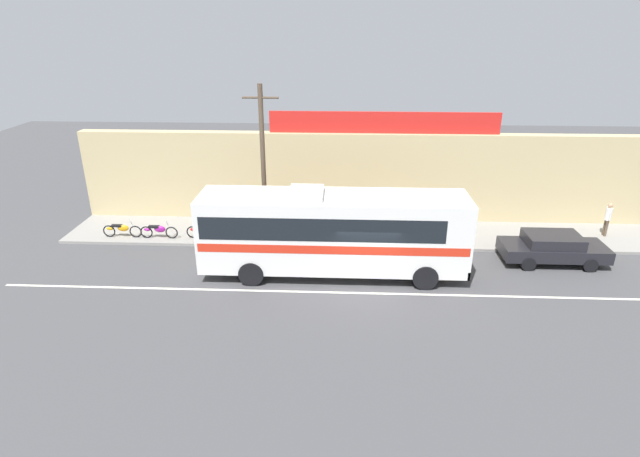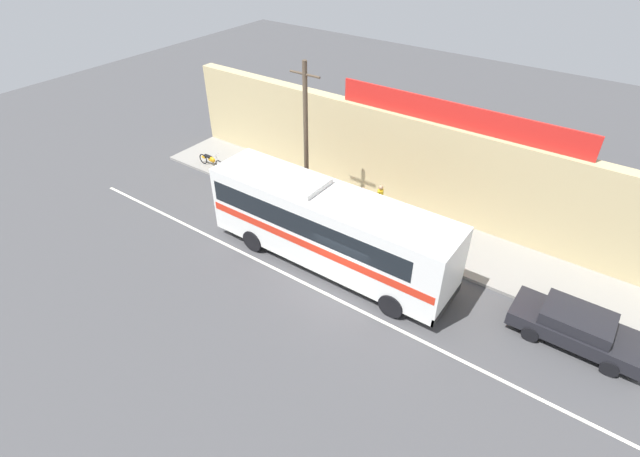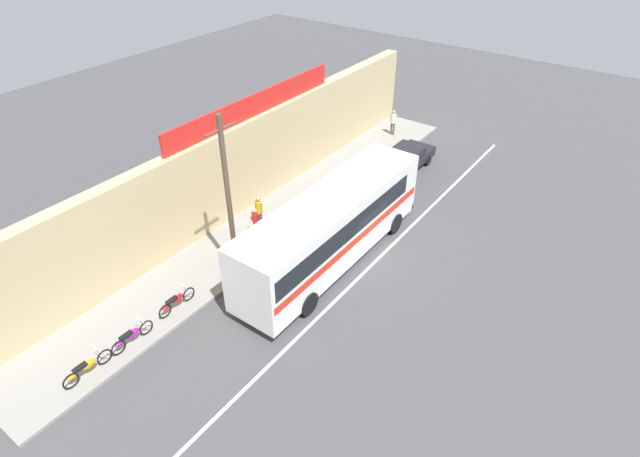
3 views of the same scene
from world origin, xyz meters
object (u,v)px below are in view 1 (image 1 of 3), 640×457
(motorcycle_green, at_px, (121,229))
(pedestrian_by_curb, at_px, (608,217))
(pedestrian_near_shop, at_px, (321,217))
(motorcycle_blue, at_px, (158,230))
(intercity_bus, at_px, (331,229))
(motorcycle_purple, at_px, (204,230))
(utility_pole, at_px, (263,165))
(parked_car, at_px, (553,247))
(pedestrian_far_right, at_px, (335,213))

(motorcycle_green, bearing_deg, pedestrian_by_curb, 3.16)
(motorcycle_green, bearing_deg, pedestrian_near_shop, 4.83)
(motorcycle_blue, height_order, pedestrian_by_curb, pedestrian_by_curb)
(pedestrian_near_shop, bearing_deg, motorcycle_blue, -173.73)
(intercity_bus, relative_size, motorcycle_purple, 5.95)
(utility_pole, bearing_deg, motorcycle_blue, 177.25)
(motorcycle_blue, distance_m, pedestrian_by_curb, 22.38)
(parked_car, relative_size, pedestrian_near_shop, 2.91)
(motorcycle_green, relative_size, motorcycle_blue, 1.04)
(intercity_bus, relative_size, pedestrian_by_curb, 6.51)
(motorcycle_blue, bearing_deg, intercity_bus, -19.74)
(motorcycle_purple, bearing_deg, pedestrian_near_shop, 7.59)
(pedestrian_by_curb, bearing_deg, motorcycle_green, -176.84)
(intercity_bus, height_order, pedestrian_by_curb, intercity_bus)
(motorcycle_green, distance_m, pedestrian_by_curb, 24.25)
(intercity_bus, distance_m, utility_pole, 4.73)
(intercity_bus, xyz_separation_m, motorcycle_green, (-10.53, 3.15, -1.50))
(intercity_bus, bearing_deg, parked_car, 8.73)
(motorcycle_green, bearing_deg, motorcycle_blue, -1.40)
(pedestrian_by_curb, relative_size, pedestrian_near_shop, 1.09)
(intercity_bus, bearing_deg, utility_pole, 138.55)
(intercity_bus, height_order, parked_car, intercity_bus)
(parked_car, bearing_deg, motorcycle_blue, 175.16)
(motorcycle_blue, bearing_deg, pedestrian_by_curb, 3.54)
(motorcycle_green, bearing_deg, pedestrian_far_right, 6.77)
(utility_pole, relative_size, pedestrian_by_curb, 4.38)
(pedestrian_far_right, bearing_deg, intercity_bus, -91.31)
(intercity_bus, xyz_separation_m, pedestrian_by_curb, (13.68, 4.49, -0.92))
(pedestrian_near_shop, bearing_deg, motorcycle_green, -175.17)
(pedestrian_far_right, bearing_deg, motorcycle_purple, -169.56)
(utility_pole, xyz_separation_m, motorcycle_green, (-7.31, 0.31, -3.47))
(parked_car, xyz_separation_m, pedestrian_near_shop, (-10.57, 2.46, 0.31))
(pedestrian_near_shop, bearing_deg, utility_pole, -156.31)
(parked_car, relative_size, motorcycle_blue, 2.43)
(motorcycle_green, distance_m, motorcycle_blue, 1.88)
(utility_pole, height_order, pedestrian_by_curb, utility_pole)
(intercity_bus, bearing_deg, motorcycle_blue, 160.26)
(utility_pole, xyz_separation_m, pedestrian_near_shop, (2.61, 1.14, -2.99))
(intercity_bus, relative_size, motorcycle_blue, 5.92)
(intercity_bus, xyz_separation_m, motorcycle_purple, (-6.37, 3.22, -1.50))
(motorcycle_purple, height_order, motorcycle_blue, same)
(parked_car, height_order, utility_pole, utility_pole)
(pedestrian_by_curb, xyz_separation_m, pedestrian_near_shop, (-14.29, -0.50, -0.09))
(parked_car, xyz_separation_m, pedestrian_by_curb, (3.72, 2.96, 0.40))
(intercity_bus, relative_size, parked_car, 2.44)
(pedestrian_near_shop, bearing_deg, motorcycle_purple, -172.41)
(intercity_bus, bearing_deg, motorcycle_green, 163.34)
(motorcycle_purple, bearing_deg, intercity_bus, -26.84)
(motorcycle_purple, height_order, motorcycle_green, same)
(motorcycle_purple, bearing_deg, parked_car, -5.92)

